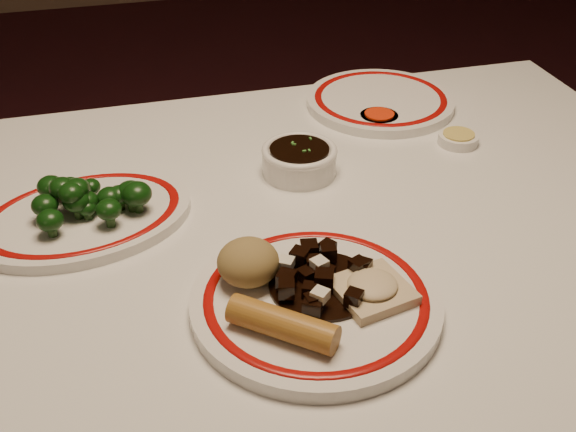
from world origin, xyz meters
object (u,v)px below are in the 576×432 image
Objects in this scene: stirfry_heap at (321,278)px; soy_bowl at (299,161)px; fried_wonton at (372,288)px; rice_mound at (248,262)px; dining_table at (307,282)px; broccoli_plate at (83,217)px; broccoli_pile at (85,197)px; spring_roll at (283,324)px; main_plate at (316,302)px.

stirfry_heap reaches higher than soy_bowl.
fried_wonton is 0.75× the size of stirfry_heap.
rice_mound is 0.76× the size of fried_wonton.
rice_mound is at bearing -133.92° from dining_table.
fried_wonton is at bearing -40.40° from broccoli_plate.
stirfry_heap reaches higher than dining_table.
broccoli_pile is (-0.28, 0.09, 0.13)m from dining_table.
fried_wonton is 0.41m from broccoli_plate.
rice_mound is at bearing -47.74° from broccoli_plate.
stirfry_heap is at bearing -41.82° from broccoli_plate.
broccoli_plate is at bearing 162.09° from dining_table.
dining_table is at bearing 46.08° from rice_mound.
broccoli_pile is (-0.25, 0.23, 0.01)m from stirfry_heap.
spring_roll is 1.09× the size of soy_bowl.
dining_table is 0.20m from rice_mound.
soy_bowl is at bearing 89.12° from fried_wonton.
stirfry_heap is at bearing -42.56° from broccoli_pile.
spring_roll is 0.37m from soy_bowl.
spring_roll is 0.78× the size of broccoli_pile.
broccoli_plate is (-0.29, 0.09, 0.10)m from dining_table.
rice_mound is 0.22× the size of broccoli_plate.
spring_roll is (-0.09, -0.21, 0.13)m from dining_table.
spring_roll reaches higher than soy_bowl.
broccoli_plate is at bearing 134.90° from main_plate.
stirfry_heap is (0.01, 0.02, 0.02)m from main_plate.
dining_table is at bearing 17.57° from spring_roll.
spring_roll is 0.12m from fried_wonton.
dining_table is 9.53× the size of stirfry_heap.
dining_table is 3.61× the size of broccoli_plate.
fried_wonton is (0.02, -0.17, 0.12)m from dining_table.
soy_bowl is at bearing 22.20° from spring_roll.
dining_table is 10.94× the size of soy_bowl.
soy_bowl is (0.31, 0.05, -0.02)m from broccoli_pile.
broccoli_plate is at bearing 139.60° from fried_wonton.
soy_bowl is at bearing 78.82° from stirfry_heap.
dining_table is 0.32m from broccoli_pile.
fried_wonton is (0.11, 0.04, -0.01)m from spring_roll.
dining_table is at bearing 79.10° from stirfry_heap.
spring_roll is 0.95× the size of stirfry_heap.
spring_roll is at bearing -108.75° from soy_bowl.
main_plate is 4.06× the size of rice_mound.
main_plate is at bearing -36.44° from rice_mound.
broccoli_pile is at bearing 161.82° from dining_table.
dining_table is 10.00× the size of spring_roll.
dining_table is at bearing -17.91° from broccoli_plate.
dining_table is 12.66× the size of fried_wonton.
broccoli_pile reaches higher than stirfry_heap.
fried_wonton is at bearing -32.13° from stirfry_heap.
main_plate is at bearing -45.90° from broccoli_pile.
soy_bowl is (0.06, 0.28, -0.01)m from stirfry_heap.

